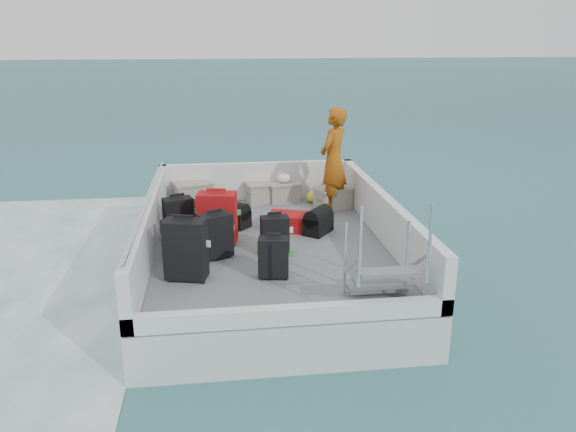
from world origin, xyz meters
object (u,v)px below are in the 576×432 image
at_px(suitcase_1, 176,239).
at_px(crate_3, 333,199).
at_px(suitcase_0, 186,250).
at_px(crate_2, 284,193).
at_px(suitcase_6, 273,258).
at_px(suitcase_7, 275,235).
at_px(suitcase_2, 179,218).
at_px(passenger, 333,160).
at_px(crate_1, 263,193).
at_px(suitcase_4, 216,236).
at_px(crate_0, 193,194).
at_px(suitcase_8, 290,222).

xyz_separation_m(suitcase_1, crate_3, (2.63, 1.97, -0.10)).
xyz_separation_m(suitcase_0, crate_2, (1.65, 3.32, -0.23)).
xyz_separation_m(suitcase_6, crate_2, (0.55, 3.41, -0.10)).
bearing_deg(suitcase_7, suitcase_2, 144.46).
relative_size(suitcase_7, passenger, 0.30).
relative_size(crate_1, passenger, 0.31).
bearing_deg(suitcase_4, passenger, 18.64).
bearing_deg(suitcase_0, crate_3, 62.11).
bearing_deg(suitcase_0, crate_0, 104.26).
bearing_deg(suitcase_7, crate_3, 54.39).
relative_size(suitcase_8, crate_1, 1.20).
relative_size(suitcase_4, suitcase_7, 1.16).
relative_size(suitcase_0, suitcase_4, 1.24).
distance_m(crate_1, passenger, 1.55).
distance_m(suitcase_1, suitcase_4, 0.56).
distance_m(suitcase_0, suitcase_6, 1.11).
bearing_deg(suitcase_8, suitcase_2, 112.20).
distance_m(suitcase_8, passenger, 1.48).
relative_size(suitcase_4, crate_0, 0.99).
relative_size(suitcase_0, suitcase_2, 1.27).
xyz_separation_m(suitcase_7, crate_2, (0.44, 2.59, -0.11)).
bearing_deg(suitcase_1, crate_2, 82.35).
bearing_deg(suitcase_1, suitcase_6, -6.58).
bearing_deg(suitcase_4, suitcase_7, -20.95).
bearing_deg(crate_2, suitcase_8, -93.43).
bearing_deg(suitcase_6, suitcase_4, 141.57).
xyz_separation_m(suitcase_7, crate_1, (0.05, 2.59, -0.11)).
distance_m(suitcase_0, suitcase_2, 1.61).
relative_size(suitcase_0, passenger, 0.44).
relative_size(suitcase_4, suitcase_8, 0.95).
bearing_deg(crate_1, suitcase_6, -92.55).
bearing_deg(suitcase_8, passenger, -25.88).
xyz_separation_m(suitcase_1, suitcase_8, (1.72, 0.94, -0.14)).
xyz_separation_m(crate_2, crate_3, (0.82, -0.57, 0.01)).
bearing_deg(suitcase_0, suitcase_1, 116.27).
relative_size(suitcase_6, suitcase_7, 0.98).
relative_size(suitcase_8, crate_2, 1.24).
xyz_separation_m(crate_1, crate_3, (1.21, -0.57, 0.01)).
bearing_deg(suitcase_8, crate_0, 62.55).
height_order(suitcase_1, crate_3, suitcase_1).
bearing_deg(suitcase_4, crate_1, 46.76).
bearing_deg(crate_0, suitcase_1, -93.47).
distance_m(suitcase_1, suitcase_8, 1.97).
xyz_separation_m(crate_0, passenger, (2.45, -0.69, 0.71)).
bearing_deg(crate_1, crate_3, -25.17).
bearing_deg(passenger, crate_1, -82.07).
distance_m(suitcase_6, crate_3, 3.16).
relative_size(suitcase_1, passenger, 0.30).
xyz_separation_m(suitcase_0, suitcase_6, (1.10, -0.09, -0.13)).
bearing_deg(crate_1, suitcase_8, -79.36).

